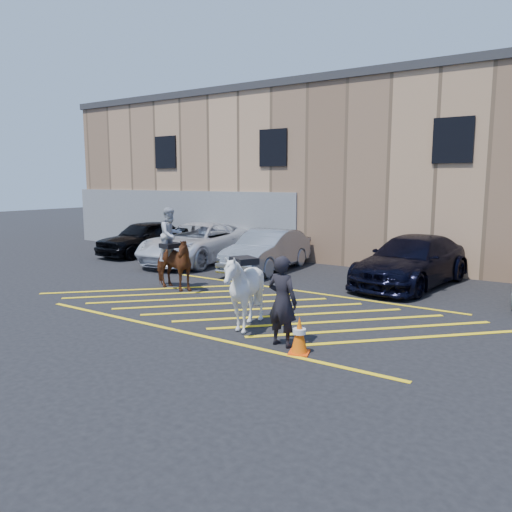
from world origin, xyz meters
The scene contains 11 objects.
ground centered at (0.00, 0.00, 0.00)m, with size 90.00×90.00×0.00m, color black.
car_black_suv centered at (-9.40, 4.85, 0.77)m, with size 1.81×4.49×1.53m, color black.
car_white_pickup centered at (-6.09, 4.58, 0.79)m, with size 2.64×5.72×1.59m, color white.
car_silver_sedan centered at (-2.74, 4.56, 0.75)m, with size 1.58×4.54×1.50m, color gray.
car_blue_suv centered at (2.43, 4.93, 0.77)m, with size 2.17×5.33×1.55m, color black.
handler centered at (2.03, -2.37, 0.92)m, with size 0.67×0.44×1.83m, color black.
warehouse centered at (-0.01, 11.99, 3.65)m, with size 32.42×10.20×7.30m.
hatching_zone centered at (0.00, -0.30, 0.01)m, with size 12.60×5.12×0.01m.
mounted_bay centered at (-3.43, 0.25, 1.01)m, with size 2.00×1.15×2.49m.
saddled_white centered at (0.78, -1.91, 0.88)m, with size 1.99×2.06×1.75m.
traffic_cone centered at (2.53, -2.58, 0.37)m, with size 0.48×0.48×0.73m.
Camera 1 is at (6.95, -10.68, 3.29)m, focal length 35.00 mm.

